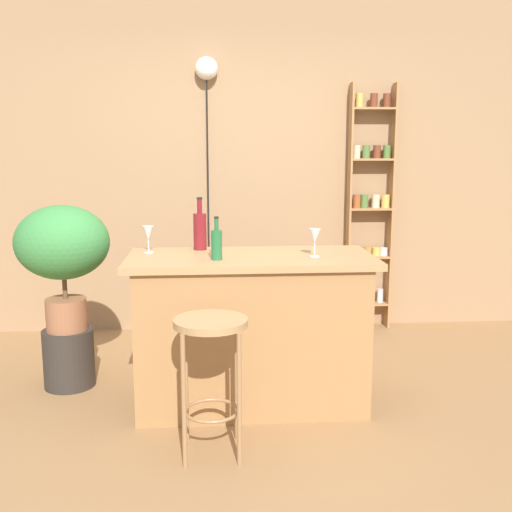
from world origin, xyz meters
The scene contains 12 objects.
ground centered at (0.00, 0.00, 0.00)m, with size 12.00×12.00×0.00m, color olive.
back_wall centered at (0.00, 1.95, 1.40)m, with size 6.40×0.10×2.80m, color #997551.
kitchen_counter centered at (0.00, 0.30, 0.46)m, with size 1.46×0.67×0.92m.
bar_stool centered at (-0.24, -0.30, 0.54)m, with size 0.37×0.37×0.71m.
spice_shelf centered at (1.12, 1.82, 1.07)m, with size 0.38×0.12×2.08m.
plant_stool centered at (-1.17, 0.66, 0.19)m, with size 0.33×0.33×0.38m, color #2D2823.
potted_plant centered at (-1.17, 0.66, 0.92)m, with size 0.59×0.53×0.81m.
bottle_vinegar centered at (-0.30, 0.54, 1.04)m, with size 0.08×0.08×0.33m.
bottle_sauce_amber centered at (-0.20, 0.19, 1.01)m, with size 0.06×0.06×0.25m.
wine_glass_left centered at (0.37, 0.24, 1.04)m, with size 0.07×0.07×0.16m.
wine_glass_center centered at (-0.61, 0.44, 1.04)m, with size 0.07×0.07×0.16m.
pendant_globe_light centered at (-0.25, 1.84, 2.13)m, with size 0.18×0.18×2.27m.
Camera 1 is at (-0.24, -3.20, 1.55)m, focal length 42.31 mm.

